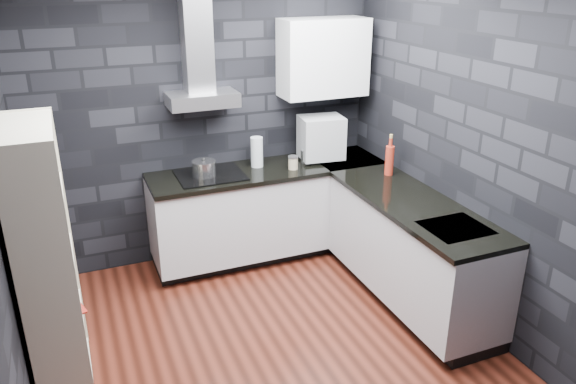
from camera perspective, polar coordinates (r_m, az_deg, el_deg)
ground at (r=4.39m, az=-2.07°, el=-14.97°), size 3.20×3.20×0.00m
wall_back at (r=5.22m, az=-8.56°, el=7.52°), size 3.20×0.05×2.70m
wall_front at (r=2.42m, az=11.25°, el=-10.69°), size 3.20×0.05×2.70m
wall_right at (r=4.52m, az=17.44°, el=4.44°), size 0.05×3.20×2.70m
toekick_back at (r=5.57m, az=-2.06°, el=-5.65°), size 2.18×0.50×0.10m
toekick_right at (r=4.96m, az=12.39°, el=-9.98°), size 0.50×1.78×0.10m
counter_back_cab at (r=5.35m, az=-1.97°, el=-1.75°), size 2.20×0.60×0.76m
counter_right_cab at (r=4.73m, az=12.41°, el=-5.67°), size 0.60×1.80×0.76m
counter_back_top at (r=5.19m, az=-1.99°, el=2.24°), size 2.20×0.62×0.04m
counter_right_top at (r=4.56m, az=12.71°, el=-1.24°), size 0.62×1.80×0.04m
counter_corner_top at (r=5.51m, az=5.80°, el=3.34°), size 0.62×0.62×0.04m
hood_body at (r=4.98m, az=-8.69°, el=9.29°), size 0.60×0.34×0.12m
hood_chimney at (r=4.96m, az=-9.25°, el=15.20°), size 0.24×0.20×0.90m
upper_cabinet at (r=5.30m, az=3.59°, el=13.46°), size 0.80×0.35×0.70m
cooktop at (r=5.04m, az=-7.90°, el=1.73°), size 0.58×0.50×0.01m
sink_rim at (r=4.20m, az=16.67°, el=-3.53°), size 0.44×0.40×0.01m
pot at (r=5.00m, az=-8.54°, el=2.32°), size 0.27×0.27×0.12m
glass_vase at (r=5.19m, az=-3.19°, el=4.08°), size 0.13×0.13×0.28m
storage_jar at (r=5.14m, az=0.52°, el=2.93°), size 0.11×0.11×0.11m
utensil_crock at (r=5.30m, az=1.83°, el=3.64°), size 0.12×0.12×0.13m
appliance_garage at (r=5.34m, az=3.38°, el=5.56°), size 0.43×0.35×0.40m
red_bottle at (r=5.06m, az=10.26°, el=3.17°), size 0.10×0.10×0.26m
bookshelf at (r=3.87m, az=-23.37°, el=-6.71°), size 0.51×0.85×1.80m
fruit_bowl at (r=3.76m, az=-23.44°, el=-6.94°), size 0.23×0.23×0.06m
book_red at (r=4.11m, az=-22.77°, el=-10.10°), size 0.18×0.07×0.24m
book_second at (r=4.16m, az=-23.22°, el=-9.40°), size 0.14×0.08×0.20m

